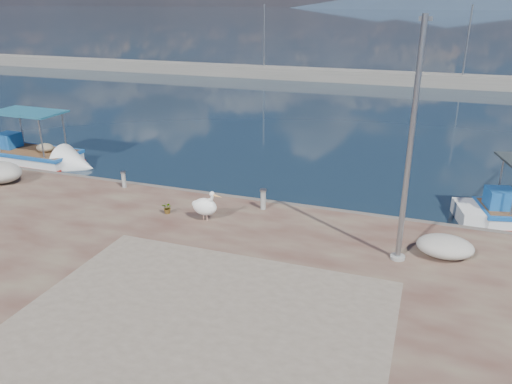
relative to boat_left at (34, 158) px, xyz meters
The scene contains 10 objects.
ground 15.21m from the boat_left, 28.34° to the right, with size 1400.00×1400.00×0.00m, color #162635.
quay_patch 17.65m from the boat_left, 35.39° to the right, with size 9.00×7.00×0.01m, color gray.
breakwater 35.41m from the boat_left, 67.79° to the left, with size 120.00×2.20×7.50m.
boat_left is the anchor object (origin of this frame).
pelican 12.86m from the boat_left, 21.46° to the right, with size 1.20×0.65×1.15m.
lamp_post 19.67m from the boat_left, 15.87° to the right, with size 0.44×0.96×7.00m.
bollard_near 13.89m from the boat_left, 12.66° to the right, with size 0.26×0.26×0.79m.
bollard_far 7.85m from the boat_left, 20.85° to the right, with size 0.23×0.23×0.70m.
potted_plant 11.35m from the boat_left, 23.89° to the right, with size 0.39×0.34×0.44m, color #33722D.
net_pile_d 20.47m from the boat_left, 13.16° to the right, with size 1.69×1.27×0.63m, color #BCB9AE.
Camera 1 is at (5.68, -12.12, 7.78)m, focal length 35.00 mm.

